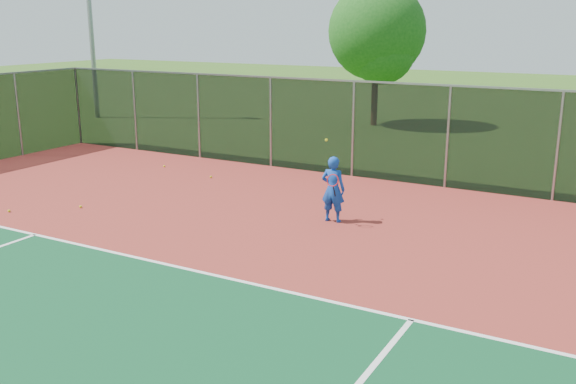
% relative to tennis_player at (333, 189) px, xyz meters
% --- Properties ---
extents(ground, '(120.00, 120.00, 0.00)m').
position_rel_tennis_player_xyz_m(ground, '(1.47, -7.30, -0.84)').
color(ground, '#2E5618').
rests_on(ground, ground).
extents(court_apron, '(30.00, 20.00, 0.02)m').
position_rel_tennis_player_xyz_m(court_apron, '(1.47, -5.30, -0.83)').
color(court_apron, maroon).
rests_on(court_apron, ground).
extents(fence_back, '(30.00, 0.06, 3.03)m').
position_rel_tennis_player_xyz_m(fence_back, '(1.47, 4.70, 0.73)').
color(fence_back, black).
rests_on(fence_back, court_apron).
extents(tennis_player, '(0.63, 0.63, 2.03)m').
position_rel_tennis_player_xyz_m(tennis_player, '(0.00, 0.00, 0.00)').
color(tennis_player, '#1243AB').
rests_on(tennis_player, court_apron).
extents(practice_ball_0, '(0.07, 0.07, 0.07)m').
position_rel_tennis_player_xyz_m(practice_ball_0, '(-5.30, 2.26, -0.78)').
color(practice_ball_0, '#D0CF18').
rests_on(practice_ball_0, court_apron).
extents(practice_ball_1, '(0.07, 0.07, 0.07)m').
position_rel_tennis_player_xyz_m(practice_ball_1, '(-6.32, -2.18, -0.78)').
color(practice_ball_1, '#D0CF18').
rests_on(practice_ball_1, court_apron).
extents(practice_ball_3, '(0.07, 0.07, 0.07)m').
position_rel_tennis_player_xyz_m(practice_ball_3, '(-7.63, -3.36, -0.78)').
color(practice_ball_3, '#D0CF18').
rests_on(practice_ball_3, court_apron).
extents(practice_ball_4, '(0.07, 0.07, 0.07)m').
position_rel_tennis_player_xyz_m(practice_ball_4, '(-7.60, 2.77, -0.78)').
color(practice_ball_4, '#D0CF18').
rests_on(practice_ball_4, court_apron).
extents(tree_back_left, '(4.52, 4.52, 6.64)m').
position_rel_tennis_player_xyz_m(tree_back_left, '(-4.81, 14.94, 3.33)').
color(tree_back_left, '#3A2615').
rests_on(tree_back_left, ground).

